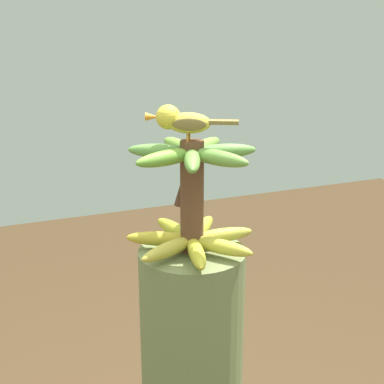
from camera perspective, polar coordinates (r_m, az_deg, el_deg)
name	(u,v)px	position (r m, az deg, el deg)	size (l,w,h in m)	color
banana_bunch	(192,197)	(1.20, -0.03, -0.56)	(0.30, 0.29, 0.25)	brown
perched_bird	(181,120)	(1.16, -1.17, 7.43)	(0.11, 0.18, 0.08)	#C68933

